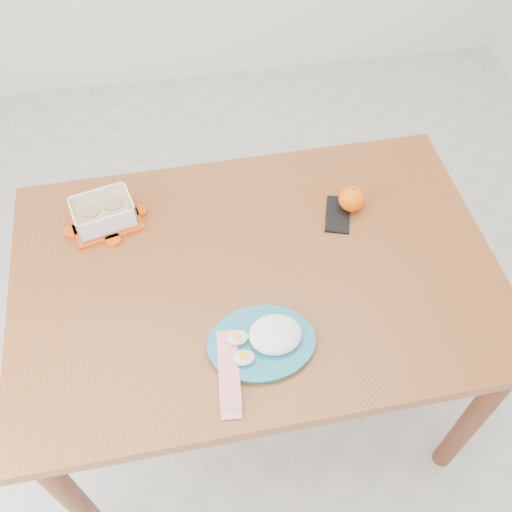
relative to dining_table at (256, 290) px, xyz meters
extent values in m
plane|color=#B7B7B2|center=(-0.03, 0.17, -0.66)|extent=(3.50, 3.50, 0.00)
cube|color=brown|center=(0.00, 0.00, 0.07)|extent=(1.28, 0.87, 0.04)
cylinder|color=brown|center=(-0.56, -0.37, -0.30)|extent=(0.06, 0.06, 0.71)
cylinder|color=brown|center=(0.58, -0.35, -0.30)|extent=(0.06, 0.06, 0.71)
cylinder|color=brown|center=(-0.58, 0.35, -0.30)|extent=(0.06, 0.06, 0.71)
cylinder|color=brown|center=(0.56, 0.37, -0.30)|extent=(0.06, 0.06, 0.71)
cube|color=#E04606|center=(-0.38, 0.23, 0.10)|extent=(0.21, 0.18, 0.01)
cube|color=silver|center=(-0.38, 0.23, 0.14)|extent=(0.18, 0.15, 0.07)
cube|color=tan|center=(-0.38, 0.23, 0.13)|extent=(0.17, 0.14, 0.04)
cylinder|color=#92815F|center=(-0.41, 0.22, 0.15)|extent=(0.07, 0.07, 0.02)
cylinder|color=#92815F|center=(-0.35, 0.24, 0.15)|extent=(0.07, 0.07, 0.02)
sphere|color=#FF4205|center=(0.30, 0.17, 0.13)|extent=(0.07, 0.07, 0.07)
cylinder|color=#176B83|center=(-0.02, -0.22, 0.10)|extent=(0.26, 0.26, 0.02)
ellipsoid|color=white|center=(0.01, -0.21, 0.14)|extent=(0.13, 0.11, 0.05)
ellipsoid|color=white|center=(-0.08, -0.20, 0.12)|extent=(0.05, 0.04, 0.02)
ellipsoid|color=white|center=(-0.07, -0.26, 0.12)|extent=(0.05, 0.04, 0.02)
cube|color=red|center=(-0.11, -0.27, 0.10)|extent=(0.06, 0.20, 0.02)
cube|color=black|center=(0.26, 0.15, 0.10)|extent=(0.10, 0.15, 0.01)
camera|label=1|loc=(-0.14, -0.85, 1.30)|focal=40.00mm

